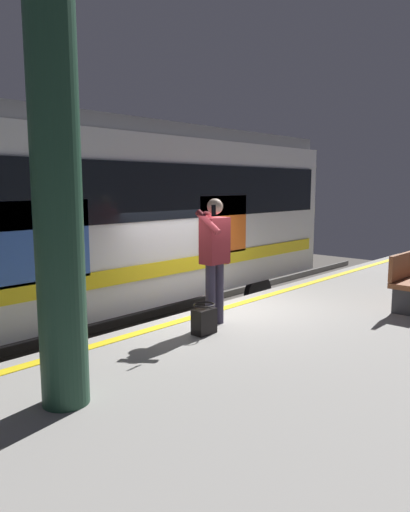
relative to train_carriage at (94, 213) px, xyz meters
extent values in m
plane|color=#4C4742|center=(-0.67, 2.02, -2.42)|extent=(24.84, 24.84, 0.00)
cube|color=gray|center=(-0.67, 4.23, -1.95)|extent=(16.56, 4.43, 0.95)
cube|color=yellow|center=(-0.67, 2.32, -1.47)|extent=(16.23, 0.16, 0.01)
cube|color=slate|center=(-0.67, 0.71, -2.34)|extent=(21.52, 0.08, 0.16)
cube|color=slate|center=(-0.67, -0.72, -2.34)|extent=(21.52, 0.08, 0.16)
cube|color=silver|center=(0.00, -0.01, -0.10)|extent=(10.15, 2.96, 2.74)
cube|color=gray|center=(0.00, -0.01, 1.39)|extent=(9.95, 2.72, 0.24)
cube|color=black|center=(0.00, 1.49, 0.38)|extent=(9.64, 0.03, 0.90)
cube|color=yellow|center=(0.00, 1.49, -0.86)|extent=(9.64, 0.03, 0.24)
cube|color=#D85919|center=(-1.78, 1.49, -0.24)|extent=(1.29, 0.02, 1.06)
cube|color=#3359B2|center=(1.78, 1.49, -0.24)|extent=(1.29, 0.02, 1.06)
cylinder|color=black|center=(-3.30, 1.18, -1.84)|extent=(0.84, 0.12, 0.84)
cylinder|color=black|center=(-3.30, -1.19, -1.84)|extent=(0.84, 0.12, 0.84)
cylinder|color=#383347|center=(-0.14, 2.79, -1.04)|extent=(0.14, 0.14, 0.88)
cylinder|color=#383347|center=(0.04, 2.79, -1.04)|extent=(0.14, 0.14, 0.88)
cube|color=maroon|center=(-0.05, 2.79, -0.28)|extent=(0.40, 0.24, 0.64)
sphere|color=maroon|center=(-0.05, 2.63, 0.02)|extent=(0.20, 0.20, 0.20)
sphere|color=beige|center=(-0.05, 2.79, 0.19)|extent=(0.22, 0.22, 0.22)
cylinder|color=maroon|center=(-0.30, 2.79, -0.34)|extent=(0.09, 0.09, 0.58)
cylinder|color=maroon|center=(0.18, 2.87, -0.01)|extent=(0.09, 0.42, 0.33)
cube|color=black|center=(0.18, 2.97, 0.15)|extent=(0.07, 0.02, 0.15)
cube|color=black|center=(0.38, 2.98, -1.31)|extent=(0.32, 0.19, 0.34)
torus|color=black|center=(0.38, 2.98, -1.08)|extent=(0.29, 0.29, 0.02)
cylinder|color=#1E3F2D|center=(2.74, 3.44, 0.55)|extent=(0.42, 0.42, 4.06)
cube|color=#333338|center=(-2.37, 4.61, -1.25)|extent=(0.06, 0.40, 0.45)
camera|label=1|loc=(4.94, 7.16, 0.49)|focal=33.77mm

